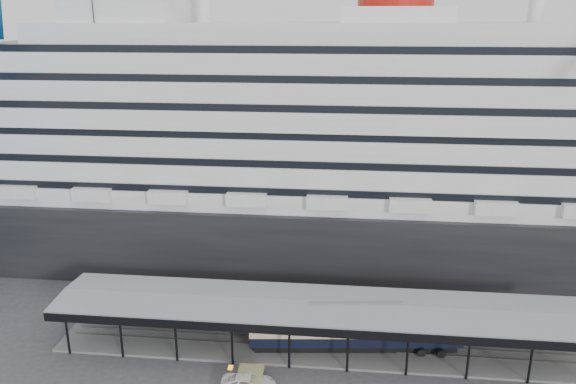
% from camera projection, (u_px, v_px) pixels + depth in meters
% --- Properties ---
extents(ground, '(200.00, 200.00, 0.00)m').
position_uv_depth(ground, '(317.00, 375.00, 55.23)').
color(ground, '#353538').
rests_on(ground, ground).
extents(cruise_ship, '(130.00, 30.00, 43.90)m').
position_uv_depth(cruise_ship, '(332.00, 129.00, 80.06)').
color(cruise_ship, black).
rests_on(cruise_ship, ground).
extents(platform_canopy, '(56.00, 9.18, 5.30)m').
position_uv_depth(platform_canopy, '(320.00, 327.00, 59.26)').
color(platform_canopy, slate).
rests_on(platform_canopy, ground).
extents(port_truck, '(5.23, 2.53, 1.44)m').
position_uv_depth(port_truck, '(248.00, 383.00, 52.80)').
color(port_truck, white).
rests_on(port_truck, ground).
extents(pullman_carriage, '(22.30, 5.12, 21.72)m').
position_uv_depth(pullman_carriage, '(355.00, 327.00, 58.81)').
color(pullman_carriage, black).
rests_on(pullman_carriage, ground).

